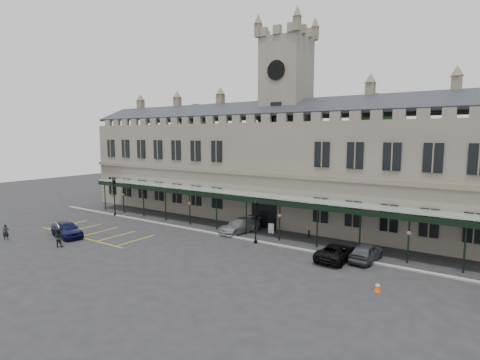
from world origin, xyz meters
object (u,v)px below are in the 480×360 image
Objects in this scene: traffic_cone at (378,287)px; car_right_a at (366,252)px; person_b at (59,238)px; car_van at (337,252)px; car_left_b at (65,229)px; sign_board at (271,228)px; lamp_post_mid at (256,218)px; clock_tower at (286,114)px; station_building at (285,168)px; car_left_a at (67,229)px; lamp_post_left at (114,193)px; car_taxi at (240,225)px; person_a at (6,232)px.

car_right_a reaches higher than traffic_cone.
car_van is at bearing 172.00° from person_b.
car_left_b is at bearing -71.67° from person_b.
car_right_a is (11.07, -3.34, 0.22)m from sign_board.
lamp_post_mid is 10.67m from car_right_a.
clock_tower reaches higher than sign_board.
clock_tower is 28.21m from car_left_b.
clock_tower reaches higher than car_left_b.
car_left_a is at bearing -126.90° from station_building.
sign_board is (21.49, 3.72, -2.45)m from lamp_post_left.
traffic_cone is (12.90, -5.12, -2.23)m from lamp_post_mid.
sign_board is (-13.49, 9.23, 0.20)m from traffic_cone.
lamp_post_left is at bearing -162.29° from car_taxi.
car_taxi is (14.44, 11.58, 0.05)m from car_left_b.
person_b is (-11.17, -14.12, 0.13)m from car_taxi.
lamp_post_mid is 8.56m from car_van.
station_building reaches higher than car_left_b.
lamp_post_left is 7.42× the size of traffic_cone.
person_a is at bearing -87.59° from lamp_post_left.
traffic_cone is 0.42× the size of person_a.
person_b is (-23.16, -11.21, 0.18)m from car_van.
lamp_post_mid is 1.01× the size of car_left_b.
station_building is at bearing 98.17° from sign_board.
lamp_post_left is 18.69m from car_taxi.
lamp_post_mid is at bearing -89.66° from sign_board.
traffic_cone is at bearing -46.22° from clock_tower.
car_left_b is at bearing -67.03° from lamp_post_left.
lamp_post_mid is 2.68× the size of person_a.
lamp_post_mid reaches higher than car_van.
person_b reaches higher than car_left_a.
lamp_post_left is (-19.56, -10.48, -3.48)m from station_building.
lamp_post_left is at bearing 35.74° from car_left_b.
traffic_cone is at bearing -21.63° from lamp_post_mid.
lamp_post_left is 1.14× the size of car_right_a.
lamp_post_mid reaches higher than sign_board.
car_left_b is at bearing -153.48° from lamp_post_mid.
lamp_post_left is 4.61× the size of sign_board.
station_building is 17.43m from car_right_a.
station_building is 25.61m from car_left_a.
traffic_cone is 0.38× the size of person_b.
clock_tower is 20.63m from car_right_a.
lamp_post_mid is at bearing -175.87° from person_b.
station_building is 12.34× the size of car_left_a.
traffic_cone is 6.61m from car_van.
person_a is (-34.40, -8.13, 0.48)m from traffic_cone.
lamp_post_mid is at bearing -21.82° from person_a.
traffic_cone is at bearing -8.97° from lamp_post_left.
person_b is (-12.30, -22.53, -12.23)m from clock_tower.
sign_board is 0.25× the size of car_right_a.
person_a reaches higher than sign_board.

